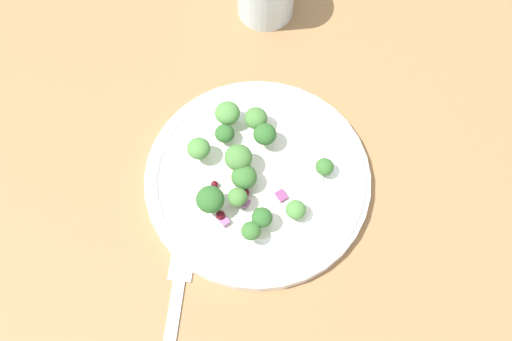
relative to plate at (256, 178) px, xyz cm
name	(u,v)px	position (x,y,z in cm)	size (l,w,h in cm)	color
ground_plane	(250,196)	(1.42, 0.20, -1.86)	(180.00, 180.00, 2.00)	olive
plate	(256,178)	(0.00, 0.00, 0.00)	(24.17, 24.17, 1.70)	white
dressing_pool	(256,176)	(0.00, 0.00, 0.44)	(14.02, 14.02, 0.20)	white
broccoli_floret_0	(244,177)	(1.46, -0.54, 2.13)	(2.68, 2.68, 2.71)	#8EB77A
broccoli_floret_1	(251,231)	(5.98, 3.31, 2.19)	(1.97, 1.97, 1.99)	#8EB77A
broccoli_floret_2	(325,167)	(-4.41, 5.75, 1.55)	(1.95, 1.95, 1.97)	#ADD18E
broccoli_floret_3	(265,135)	(-3.78, -1.35, 2.51)	(2.47, 2.47, 2.50)	#ADD18E
broccoli_floret_4	(296,210)	(1.40, 5.78, 1.67)	(2.08, 2.08, 2.11)	#8EB77A
broccoli_floret_5	(210,200)	(5.62, -1.83, 2.84)	(2.90, 2.90, 2.94)	#8EB77A
broccoli_floret_6	(256,118)	(-5.06, -3.32, 2.19)	(2.53, 2.53, 2.56)	#9EC684
broccoli_floret_7	(225,134)	(-1.78, -5.20, 1.89)	(2.12, 2.12, 2.15)	#8EB77A
broccoli_floret_8	(239,198)	(3.74, 0.39, 2.37)	(2.04, 2.04, 2.07)	#ADD18E
broccoli_floret_9	(197,151)	(1.79, -6.27, 2.45)	(2.47, 2.47, 2.50)	#ADD18E
broccoli_floret_10	(262,218)	(4.20, 3.47, 2.26)	(2.13, 2.13, 2.16)	#8EB77A
broccoli_floret_11	(238,158)	(0.13, -2.10, 2.71)	(2.92, 2.92, 2.96)	#9EC684
broccoli_floret_12	(227,113)	(-3.77, -6.15, 2.43)	(2.73, 2.73, 2.77)	#ADD18E
cranberry_0	(215,184)	(3.38, -2.99, 0.98)	(0.77, 0.77, 0.77)	#4C0A14
cranberry_1	(220,215)	(6.02, -0.42, 1.35)	(1.00, 1.00, 1.00)	#4C0A14
cranberry_2	(247,194)	(2.48, 0.55, 1.07)	(0.99, 0.99, 0.99)	#4C0A14
onion_bit_0	(244,171)	(0.31, -1.32, 0.84)	(0.85, 0.86, 0.34)	#A35B93
onion_bit_1	(244,203)	(3.38, 0.74, 0.90)	(0.89, 1.03, 0.55)	#934C84
onion_bit_2	(281,196)	(0.57, 3.54, 0.71)	(1.20, 0.96, 0.54)	#843D75
onion_bit_3	(226,222)	(6.22, 0.46, 0.98)	(0.90, 0.84, 0.52)	#A35B93
fork	(172,325)	(17.54, 1.65, -0.61)	(17.36, 10.12, 0.50)	silver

